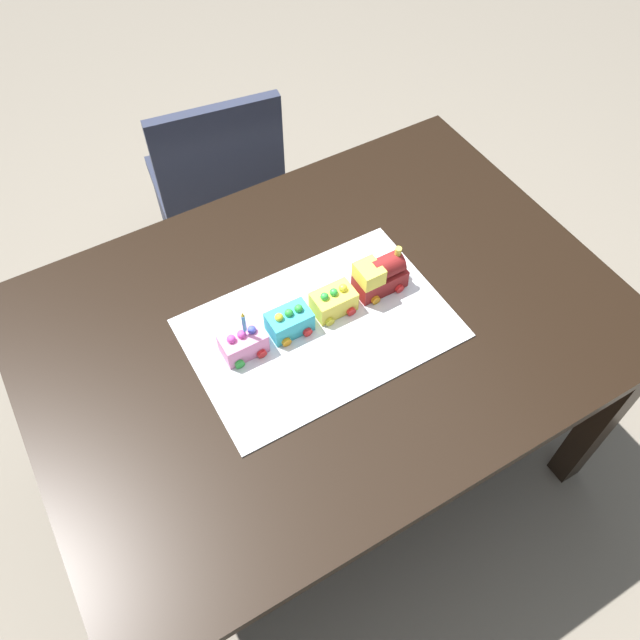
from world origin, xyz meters
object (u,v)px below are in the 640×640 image
chair (218,187)px  cake_car_caboose_bubblegum (243,343)px  dining_table (325,344)px  cake_car_tanker_turquoise (289,321)px  cake_locomotive (380,275)px  birthday_candle (244,322)px  cake_car_flatbed_lemon (334,301)px

chair → cake_car_caboose_bubblegum: size_ratio=8.60×
dining_table → cake_car_tanker_turquoise: size_ratio=14.00×
dining_table → cake_car_tanker_turquoise: bearing=-9.2°
cake_locomotive → birthday_candle: bearing=0.0°
cake_locomotive → cake_car_caboose_bubblegum: 0.37m
cake_car_flatbed_lemon → cake_car_caboose_bubblegum: 0.24m
cake_locomotive → birthday_candle: (0.36, 0.00, 0.06)m
dining_table → birthday_candle: 0.29m
cake_car_flatbed_lemon → chair: bearing=-92.8°
cake_locomotive → cake_car_caboose_bubblegum: size_ratio=1.40×
chair → birthday_candle: birthday_candle is taller
cake_car_flatbed_lemon → birthday_candle: 0.24m
chair → cake_car_flatbed_lemon: size_ratio=8.60×
chair → cake_locomotive: 0.88m
cake_car_tanker_turquoise → chair: bearing=-100.9°
cake_car_caboose_bubblegum → birthday_candle: 0.07m
cake_locomotive → birthday_candle: birthday_candle is taller
cake_car_flatbed_lemon → cake_car_tanker_turquoise: bearing=0.0°
cake_car_flatbed_lemon → birthday_candle: birthday_candle is taller
cake_car_flatbed_lemon → birthday_candle: bearing=0.0°
birthday_candle → cake_locomotive: bearing=180.0°
cake_car_tanker_turquoise → birthday_candle: 0.13m
dining_table → cake_car_flatbed_lemon: size_ratio=14.00×
cake_car_flatbed_lemon → dining_table: bearing=24.2°
chair → birthday_candle: size_ratio=13.41×
dining_table → cake_car_flatbed_lemon: 0.14m
cake_car_tanker_turquoise → cake_car_caboose_bubblegum: (0.12, 0.00, 0.00)m
dining_table → cake_car_caboose_bubblegum: (0.20, -0.01, 0.14)m
dining_table → cake_car_caboose_bubblegum: size_ratio=14.00×
chair → cake_car_caboose_bubblegum: chair is taller
cake_car_flatbed_lemon → cake_car_caboose_bubblegum: size_ratio=1.00×
cake_car_tanker_turquoise → dining_table: bearing=170.8°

